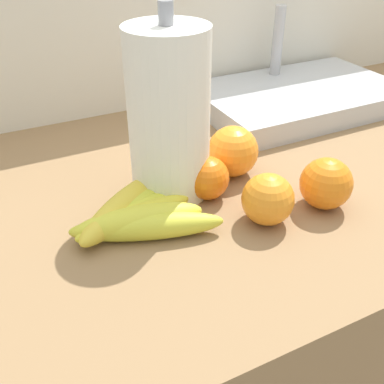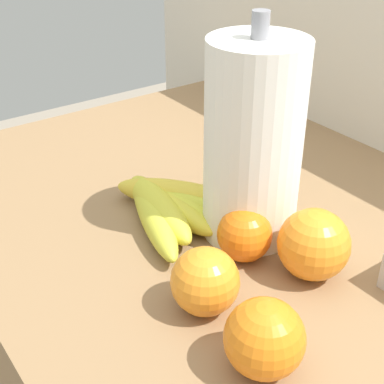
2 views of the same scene
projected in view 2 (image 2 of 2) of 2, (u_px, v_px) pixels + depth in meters
The scene contains 6 objects.
banana_bunch at pixel (168, 205), 0.75m from camera, with size 0.21×0.18×0.04m.
orange_far_right at pixel (264, 338), 0.51m from camera, with size 0.08×0.08×0.08m, color orange.
orange_center at pixel (205, 281), 0.58m from camera, with size 0.07×0.07×0.07m, color orange.
orange_back_left at pixel (245, 235), 0.66m from camera, with size 0.07×0.07×0.07m, color orange.
orange_front at pixel (313, 245), 0.63m from camera, with size 0.08×0.08×0.08m, color orange.
paper_towel_roll at pixel (253, 143), 0.67m from camera, with size 0.12×0.12×0.28m.
Camera 2 is at (0.23, -0.41, 1.35)m, focal length 52.29 mm.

